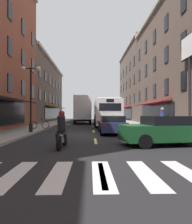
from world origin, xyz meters
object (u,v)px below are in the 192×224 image
at_px(sedan_near, 167,130).
at_px(transit_bus, 106,113).
at_px(street_lamp_twin, 31,96).
at_px(motorcycle_rider, 62,132).
at_px(billboard_sign, 190,58).
at_px(box_truck, 83,110).
at_px(sedan_far, 112,125).
at_px(pedestrian_mid, 162,119).
at_px(sedan_mid, 86,118).
at_px(bicycle_near, 40,125).

bearing_deg(sedan_near, transit_bus, 96.88).
bearing_deg(street_lamp_twin, motorcycle_rider, -64.49).
height_order(billboard_sign, box_truck, billboard_sign).
xyz_separation_m(billboard_sign, sedan_far, (-5.70, 0.42, -4.93)).
relative_size(pedestrian_mid, street_lamp_twin, 0.37).
distance_m(sedan_mid, motorcycle_rider, 32.57).
bearing_deg(pedestrian_mid, sedan_mid, -65.95).
bearing_deg(sedan_mid, motorcycle_rider, -90.83).
height_order(transit_bus, box_truck, box_truck).
height_order(sedan_far, bicycle_near, sedan_far).
xyz_separation_m(box_truck, motorcycle_rider, (-0.19, -22.33, -1.31)).
xyz_separation_m(transit_bus, sedan_mid, (-2.65, 16.41, -0.94)).
relative_size(sedan_near, bicycle_near, 2.68).
distance_m(billboard_sign, sedan_far, 7.55).
bearing_deg(motorcycle_rider, billboard_sign, 35.46).
bearing_deg(sedan_far, bicycle_near, 150.37).
distance_m(bicycle_near, pedestrian_mid, 10.65).
relative_size(box_truck, pedestrian_mid, 3.98).
bearing_deg(motorcycle_rider, box_truck, 89.51).
relative_size(sedan_mid, motorcycle_rider, 2.21).
distance_m(billboard_sign, street_lamp_twin, 12.08).
xyz_separation_m(transit_bus, sedan_far, (-0.21, -9.60, -0.93)).
bearing_deg(transit_bus, motorcycle_rider, -100.93).
relative_size(sedan_near, pedestrian_mid, 2.50).
xyz_separation_m(billboard_sign, sedan_near, (-3.63, -5.42, -4.90)).
relative_size(billboard_sign, sedan_far, 1.65).
distance_m(box_truck, sedan_mid, 10.33).
distance_m(billboard_sign, transit_bus, 12.11).
height_order(sedan_near, sedan_far, sedan_near).
distance_m(transit_bus, street_lamp_twin, 11.51).
bearing_deg(sedan_mid, street_lamp_twin, -97.91).
distance_m(transit_bus, pedestrian_mid, 10.63).
distance_m(box_truck, sedan_far, 16.07).
relative_size(sedan_near, street_lamp_twin, 0.93).
distance_m(billboard_sign, bicycle_near, 13.55).
height_order(sedan_mid, pedestrian_mid, pedestrian_mid).
relative_size(transit_bus, sedan_near, 2.52).
height_order(box_truck, sedan_near, box_truck).
bearing_deg(street_lamp_twin, sedan_near, -35.85).
bearing_deg(pedestrian_mid, sedan_far, 4.25).
relative_size(transit_bus, sedan_far, 2.62).
xyz_separation_m(motorcycle_rider, pedestrian_mid, (6.57, 6.11, 0.38)).
height_order(sedan_near, street_lamp_twin, street_lamp_twin).
height_order(sedan_far, street_lamp_twin, street_lamp_twin).
bearing_deg(sedan_mid, box_truck, -91.58).
distance_m(box_truck, pedestrian_mid, 17.45).
relative_size(motorcycle_rider, street_lamp_twin, 0.42).
distance_m(sedan_near, pedestrian_mid, 5.64).
distance_m(billboard_sign, motorcycle_rider, 11.66).
bearing_deg(box_truck, street_lamp_twin, -101.92).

